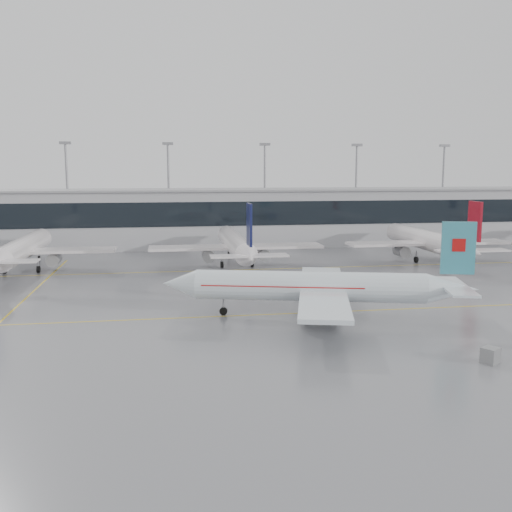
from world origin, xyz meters
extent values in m
plane|color=slate|center=(0.00, 0.00, 0.00)|extent=(320.00, 320.00, 0.00)
cube|color=gold|center=(0.00, 0.00, 0.01)|extent=(120.00, 0.25, 0.01)
cube|color=gold|center=(0.00, 30.00, 0.01)|extent=(120.00, 0.25, 0.01)
cube|color=gold|center=(-30.00, 15.00, 0.01)|extent=(0.25, 60.00, 0.01)
cube|color=#A8A8AC|center=(0.00, 62.00, 6.00)|extent=(180.00, 15.00, 12.00)
cube|color=black|center=(0.00, 54.45, 7.50)|extent=(180.00, 0.20, 5.00)
cube|color=gray|center=(0.00, 62.00, 12.20)|extent=(182.00, 16.00, 0.40)
cylinder|color=gray|center=(-33.00, 68.00, 11.00)|extent=(0.50, 0.50, 22.00)
cube|color=gray|center=(-33.00, 68.00, 22.30)|extent=(2.40, 1.00, 0.60)
cylinder|color=gray|center=(-11.00, 68.00, 11.00)|extent=(0.50, 0.50, 22.00)
cube|color=gray|center=(-11.00, 68.00, 22.30)|extent=(2.40, 1.00, 0.60)
cylinder|color=gray|center=(11.00, 68.00, 11.00)|extent=(0.50, 0.50, 22.00)
cube|color=gray|center=(11.00, 68.00, 22.30)|extent=(2.40, 1.00, 0.60)
cylinder|color=gray|center=(33.00, 68.00, 11.00)|extent=(0.50, 0.50, 22.00)
cube|color=gray|center=(33.00, 68.00, 22.30)|extent=(2.40, 1.00, 0.60)
cylinder|color=gray|center=(55.00, 68.00, 11.00)|extent=(0.50, 0.50, 22.00)
cube|color=gray|center=(55.00, 68.00, 22.30)|extent=(2.40, 1.00, 0.60)
cylinder|color=white|center=(3.84, -1.90, 3.54)|extent=(25.54, 9.69, 3.35)
cone|color=white|center=(-10.44, 1.83, 3.54)|extent=(4.72, 4.25, 3.35)
cone|color=white|center=(18.89, -5.84, 3.54)|extent=(6.26, 4.65, 3.35)
cube|color=white|center=(5.29, -2.28, 3.14)|extent=(11.83, 28.01, 0.45)
cube|color=white|center=(19.09, -5.89, 3.84)|extent=(5.40, 11.00, 0.25)
cube|color=teal|center=(19.28, -5.94, 8.07)|extent=(3.57, 1.25, 5.71)
cylinder|color=#969798|center=(3.59, -6.80, 1.64)|extent=(4.01, 2.94, 2.10)
cylinder|color=#969798|center=(6.02, 2.49, 1.64)|extent=(4.01, 2.94, 2.10)
cylinder|color=gray|center=(-5.60, 0.57, 1.16)|extent=(0.20, 0.20, 1.42)
cylinder|color=black|center=(-5.60, 0.57, 0.45)|extent=(0.95, 0.52, 0.90)
cylinder|color=gray|center=(5.60, -5.05, 1.26)|extent=(0.24, 0.24, 1.42)
cylinder|color=black|center=(5.60, -5.05, 0.55)|extent=(1.18, 0.71, 1.10)
cylinder|color=gray|center=(6.91, -0.02, 1.26)|extent=(0.24, 0.24, 1.42)
cylinder|color=black|center=(6.91, -0.02, 0.55)|extent=(1.18, 0.71, 1.10)
cube|color=#B70F0F|center=(19.28, -5.94, 8.42)|extent=(1.47, 0.79, 1.40)
cube|color=#B70F0F|center=(0.94, -1.14, 3.74)|extent=(18.27, 7.82, 0.12)
cylinder|color=white|center=(-35.00, 35.00, 3.80)|extent=(3.59, 27.36, 3.59)
cone|color=white|center=(-35.00, 50.68, 3.80)|extent=(3.59, 4.00, 3.59)
cube|color=white|center=(-35.00, 33.50, 3.40)|extent=(29.64, 5.00, 0.45)
cylinder|color=#969798|center=(-30.20, 34.00, 1.90)|extent=(2.10, 3.60, 2.10)
cylinder|color=gray|center=(-35.00, 45.68, 1.23)|extent=(0.20, 0.20, 1.56)
cylinder|color=black|center=(-35.00, 45.68, 0.45)|extent=(0.30, 0.90, 0.90)
cylinder|color=gray|center=(-37.60, 32.50, 1.33)|extent=(0.24, 0.24, 1.56)
cylinder|color=black|center=(-37.60, 32.50, 0.55)|extent=(0.45, 1.10, 1.10)
cylinder|color=gray|center=(-32.40, 32.50, 1.33)|extent=(0.24, 0.24, 1.56)
cylinder|color=black|center=(-32.40, 32.50, 0.55)|extent=(0.45, 1.10, 1.10)
cylinder|color=white|center=(0.00, 35.00, 3.80)|extent=(3.59, 27.36, 3.59)
cone|color=white|center=(0.00, 50.68, 3.80)|extent=(3.59, 4.00, 3.59)
cone|color=white|center=(0.00, 18.52, 3.80)|extent=(3.59, 5.60, 3.59)
cube|color=white|center=(0.00, 33.50, 3.40)|extent=(29.64, 5.00, 0.45)
cube|color=white|center=(0.00, 18.32, 4.10)|extent=(11.40, 2.80, 0.25)
cube|color=#101540|center=(0.00, 18.12, 8.66)|extent=(0.35, 3.60, 6.12)
cylinder|color=#969798|center=(-4.80, 34.00, 1.90)|extent=(2.10, 3.60, 2.10)
cylinder|color=#969798|center=(4.80, 34.00, 1.90)|extent=(2.10, 3.60, 2.10)
cylinder|color=gray|center=(0.00, 45.68, 1.23)|extent=(0.20, 0.20, 1.56)
cylinder|color=black|center=(0.00, 45.68, 0.45)|extent=(0.30, 0.90, 0.90)
cylinder|color=gray|center=(-2.60, 32.50, 1.33)|extent=(0.24, 0.24, 1.56)
cylinder|color=black|center=(-2.60, 32.50, 0.55)|extent=(0.45, 1.10, 1.10)
cylinder|color=gray|center=(2.60, 32.50, 1.33)|extent=(0.24, 0.24, 1.56)
cylinder|color=black|center=(2.60, 32.50, 0.55)|extent=(0.45, 1.10, 1.10)
cylinder|color=white|center=(35.00, 35.00, 3.80)|extent=(3.59, 27.36, 3.59)
cone|color=white|center=(35.00, 50.68, 3.80)|extent=(3.59, 4.00, 3.59)
cone|color=white|center=(35.00, 18.52, 3.80)|extent=(3.59, 5.60, 3.59)
cube|color=white|center=(35.00, 33.50, 3.40)|extent=(29.64, 5.00, 0.45)
cube|color=white|center=(35.00, 18.32, 4.10)|extent=(11.40, 2.80, 0.25)
cube|color=maroon|center=(35.00, 18.12, 8.66)|extent=(0.35, 3.60, 6.12)
cylinder|color=#969798|center=(30.20, 34.00, 1.90)|extent=(2.10, 3.60, 2.10)
cylinder|color=#969798|center=(39.80, 34.00, 1.90)|extent=(2.10, 3.60, 2.10)
cylinder|color=gray|center=(35.00, 45.68, 1.23)|extent=(0.20, 0.20, 1.56)
cylinder|color=black|center=(35.00, 45.68, 0.45)|extent=(0.30, 0.90, 0.90)
cylinder|color=gray|center=(32.40, 32.50, 1.33)|extent=(0.24, 0.24, 1.56)
cylinder|color=black|center=(32.40, 32.50, 0.55)|extent=(0.45, 1.10, 1.10)
cylinder|color=gray|center=(37.60, 32.50, 1.33)|extent=(0.24, 0.24, 1.56)
cylinder|color=black|center=(37.60, 32.50, 0.55)|extent=(0.45, 1.10, 1.10)
cube|color=gray|center=(15.34, -19.44, 0.68)|extent=(1.83, 1.80, 1.36)
camera|label=1|loc=(-11.92, -62.67, 16.36)|focal=40.00mm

